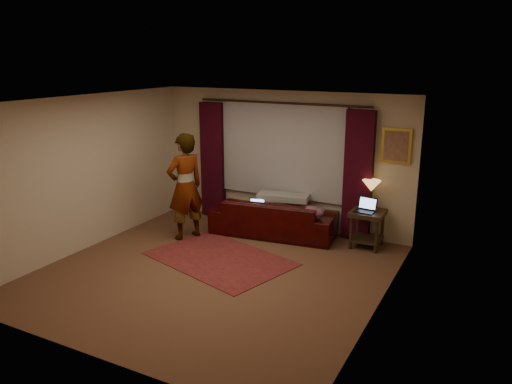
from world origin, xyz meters
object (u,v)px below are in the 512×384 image
(laptop_table, at_px, (365,205))
(laptop_sofa, at_px, (256,206))
(end_table, at_px, (367,229))
(sofa, at_px, (274,211))
(tiffany_lamp, at_px, (371,195))
(person, at_px, (185,187))

(laptop_table, bearing_deg, laptop_sofa, -164.10)
(end_table, height_order, laptop_table, laptop_table)
(sofa, bearing_deg, laptop_table, 175.80)
(tiffany_lamp, height_order, person, person)
(sofa, height_order, end_table, sofa)
(tiffany_lamp, xyz_separation_m, person, (-3.02, -1.20, 0.06))
(end_table, height_order, tiffany_lamp, tiffany_lamp)
(sofa, height_order, tiffany_lamp, tiffany_lamp)
(laptop_sofa, bearing_deg, sofa, 19.57)
(end_table, bearing_deg, laptop_table, -114.76)
(sofa, distance_m, laptop_sofa, 0.34)
(laptop_sofa, distance_m, tiffany_lamp, 2.05)
(sofa, relative_size, tiffany_lamp, 4.48)
(laptop_sofa, relative_size, end_table, 0.49)
(end_table, distance_m, laptop_table, 0.45)
(end_table, bearing_deg, laptop_sofa, -169.83)
(end_table, xyz_separation_m, laptop_table, (-0.04, -0.08, 0.44))
(laptop_sofa, bearing_deg, end_table, -5.66)
(sofa, bearing_deg, tiffany_lamp, -177.04)
(laptop_sofa, relative_size, tiffany_lamp, 0.62)
(sofa, height_order, laptop_sofa, sofa)
(tiffany_lamp, distance_m, laptop_table, 0.26)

